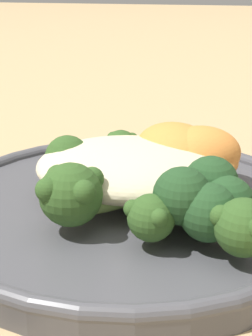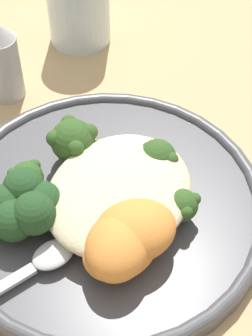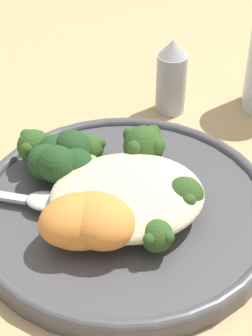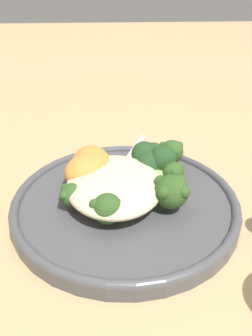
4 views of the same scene
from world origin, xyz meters
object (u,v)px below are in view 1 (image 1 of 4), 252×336
at_px(broccoli_stalk_1, 89,164).
at_px(sweet_potato_chunk_2, 196,160).
at_px(quinoa_mound, 123,169).
at_px(broccoli_stalk_0, 137,159).
at_px(sweet_potato_chunk_0, 176,150).
at_px(sweet_potato_chunk_3, 200,153).
at_px(broccoli_stalk_2, 82,194).
at_px(broccoli_stalk_4, 222,215).
at_px(sweet_potato_chunk_1, 185,163).
at_px(plate, 122,208).
at_px(kale_tuft, 202,198).
at_px(broccoli_stalk_3, 158,206).
at_px(spoon, 252,204).

bearing_deg(broccoli_stalk_1, sweet_potato_chunk_2, -152.03).
distance_m(quinoa_mound, broccoli_stalk_0, 0.04).
bearing_deg(quinoa_mound, broccoli_stalk_0, 82.56).
relative_size(sweet_potato_chunk_0, sweet_potato_chunk_3, 1.09).
distance_m(broccoli_stalk_2, broccoli_stalk_4, 0.09).
bearing_deg(broccoli_stalk_0, sweet_potato_chunk_1, -143.21).
relative_size(quinoa_mound, broccoli_stalk_4, 1.24).
bearing_deg(sweet_potato_chunk_2, sweet_potato_chunk_3, -24.86).
bearing_deg(plate, sweet_potato_chunk_2, 40.33).
xyz_separation_m(broccoli_stalk_0, kale_tuft, (0.05, -0.09, 0.01)).
bearing_deg(plate, quinoa_mound, 96.19).
bearing_deg(plate, broccoli_stalk_4, -36.69).
xyz_separation_m(broccoli_stalk_0, broccoli_stalk_2, (-0.02, -0.09, 0.01)).
relative_size(quinoa_mound, broccoli_stalk_3, 1.40).
relative_size(broccoli_stalk_1, sweet_potato_chunk_1, 2.18).
bearing_deg(broccoli_stalk_3, spoon, 122.57).
relative_size(sweet_potato_chunk_2, spoon, 0.55).
distance_m(broccoli_stalk_1, sweet_potato_chunk_1, 0.07).
relative_size(plate, broccoli_stalk_4, 2.55).
height_order(broccoli_stalk_4, sweet_potato_chunk_0, sweet_potato_chunk_0).
bearing_deg(sweet_potato_chunk_2, plate, -139.67).
relative_size(quinoa_mound, sweet_potato_chunk_3, 2.20).
bearing_deg(broccoli_stalk_0, plate, 136.25).
relative_size(plate, broccoli_stalk_0, 2.99).
bearing_deg(sweet_potato_chunk_0, broccoli_stalk_4, -69.47).
bearing_deg(broccoli_stalk_3, broccoli_stalk_1, -131.31).
height_order(plate, sweet_potato_chunk_0, sweet_potato_chunk_0).
distance_m(broccoli_stalk_0, sweet_potato_chunk_2, 0.05).
bearing_deg(broccoli_stalk_0, broccoli_stalk_4, 175.42).
xyz_separation_m(broccoli_stalk_1, sweet_potato_chunk_0, (0.06, 0.03, 0.01)).
distance_m(broccoli_stalk_1, spoon, 0.12).
bearing_deg(kale_tuft, quinoa_mound, 137.84).
bearing_deg(broccoli_stalk_1, broccoli_stalk_2, 111.43).
distance_m(broccoli_stalk_3, sweet_potato_chunk_1, 0.08).
bearing_deg(quinoa_mound, broccoli_stalk_4, -40.87).
height_order(sweet_potato_chunk_0, spoon, sweet_potato_chunk_0).
height_order(broccoli_stalk_3, sweet_potato_chunk_3, sweet_potato_chunk_3).
bearing_deg(kale_tuft, sweet_potato_chunk_0, 105.17).
relative_size(plate, broccoli_stalk_2, 3.24).
xyz_separation_m(broccoli_stalk_4, sweet_potato_chunk_2, (-0.02, 0.09, 0.00)).
xyz_separation_m(plate, broccoli_stalk_0, (0.00, 0.04, 0.02)).
distance_m(sweet_potato_chunk_1, spoon, 0.07).
xyz_separation_m(sweet_potato_chunk_0, sweet_potato_chunk_1, (0.01, -0.01, -0.01)).
bearing_deg(broccoli_stalk_4, broccoli_stalk_3, -136.25).
xyz_separation_m(broccoli_stalk_2, sweet_potato_chunk_1, (0.06, 0.08, -0.00)).
bearing_deg(sweet_potato_chunk_1, sweet_potato_chunk_0, 127.10).
relative_size(plate, sweet_potato_chunk_3, 4.50).
bearing_deg(broccoli_stalk_1, quinoa_mound, 171.74).
relative_size(broccoli_stalk_1, broccoli_stalk_3, 1.06).
height_order(sweet_potato_chunk_1, sweet_potato_chunk_2, same).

